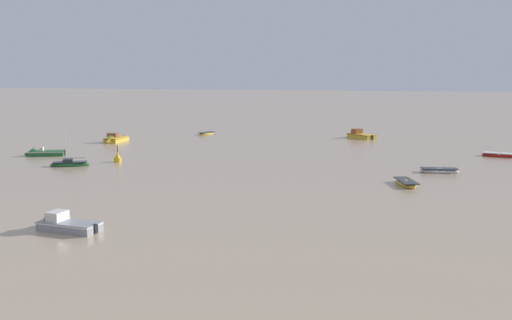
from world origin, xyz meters
name	(u,v)px	position (x,y,z in m)	size (l,w,h in m)	color
rowboat_moored_0	(499,155)	(26.78, 66.69, 0.19)	(4.61, 2.35, 0.69)	red
motorboat_moored_0	(114,140)	(-30.55, 64.76, 0.34)	(2.68, 6.11, 2.25)	gold
motorboat_moored_1	(60,225)	(-5.92, 19.25, 0.29)	(5.15, 2.00, 1.91)	gray
rowboat_moored_3	(406,183)	(16.03, 42.95, 0.18)	(2.85, 4.52, 0.68)	gold
sailboat_moored_2	(70,164)	(-22.42, 42.52, 0.22)	(4.66, 3.43, 5.09)	#23602D
rowboat_moored_4	(439,171)	(19.14, 51.43, 0.18)	(4.44, 2.16, 0.67)	white
rowboat_moored_5	(207,134)	(-21.06, 80.40, 0.17)	(2.48, 4.08, 0.61)	gold
motorboat_moored_2	(41,154)	(-31.46, 48.57, 0.25)	(5.59, 3.89, 1.82)	#23602D
motorboat_moored_3	(358,136)	(5.95, 83.37, 0.35)	(5.94, 5.51, 2.29)	gold
channel_buoy	(118,158)	(-18.71, 46.93, 0.46)	(0.90, 0.90, 2.30)	gold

